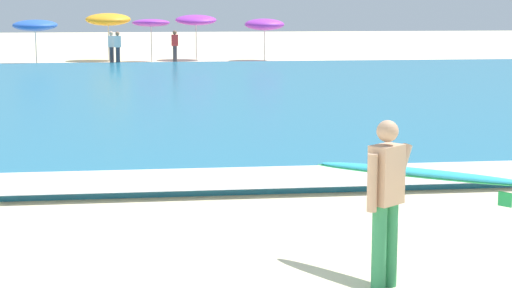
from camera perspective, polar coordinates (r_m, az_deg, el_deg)
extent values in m
cube|color=teal|center=(26.65, -7.95, 3.29)|extent=(120.00, 28.00, 0.14)
cube|color=white|center=(13.39, -8.59, -2.44)|extent=(120.00, 1.69, 0.01)
cylinder|color=#338E56|center=(8.70, 8.25, -6.91)|extent=(0.15, 0.15, 0.88)
cylinder|color=#338E56|center=(8.84, 8.99, -6.66)|extent=(0.15, 0.15, 0.88)
cube|color=tan|center=(8.59, 8.75, -2.04)|extent=(0.40, 0.38, 0.60)
sphere|color=tan|center=(8.52, 8.82, 0.86)|extent=(0.22, 0.22, 0.22)
cylinder|color=tan|center=(8.42, 7.80, -2.60)|extent=(0.10, 0.10, 0.58)
cylinder|color=tan|center=(8.82, 9.69, -1.64)|extent=(0.31, 0.27, 0.51)
ellipsoid|color=#33BCD6|center=(9.00, 10.64, -1.90)|extent=(1.78, 2.21, 0.24)
ellipsoid|color=green|center=(9.01, 10.64, -2.01)|extent=(1.87, 2.31, 0.20)
cube|color=green|center=(8.50, 16.37, -3.59)|extent=(0.10, 0.12, 0.14)
cylinder|color=beige|center=(41.91, -14.55, 6.40)|extent=(0.05, 0.05, 1.78)
ellipsoid|color=blue|center=(41.87, -14.61, 7.72)|extent=(2.10, 2.12, 0.61)
cylinder|color=beige|center=(44.24, -9.86, 6.84)|extent=(0.05, 0.05, 1.98)
ellipsoid|color=#F4A31E|center=(44.20, -9.90, 8.24)|extent=(2.27, 2.31, 0.77)
cylinder|color=beige|center=(42.88, -7.03, 6.75)|extent=(0.05, 0.05, 1.87)
ellipsoid|color=purple|center=(42.85, -7.06, 8.08)|extent=(1.87, 1.88, 0.44)
cylinder|color=beige|center=(44.24, -4.04, 6.94)|extent=(0.05, 0.05, 1.96)
ellipsoid|color=purple|center=(44.21, -4.05, 8.31)|extent=(2.12, 2.16, 0.69)
cylinder|color=beige|center=(43.57, 0.57, 6.78)|extent=(0.05, 0.05, 1.73)
ellipsoid|color=purple|center=(43.54, 0.57, 8.03)|extent=(2.02, 2.05, 0.69)
cylinder|color=#383842|center=(40.56, -9.25, 5.83)|extent=(0.20, 0.20, 0.84)
cube|color=white|center=(40.53, -9.27, 6.80)|extent=(0.32, 0.20, 0.54)
sphere|color=#9E7051|center=(40.51, -9.29, 7.32)|extent=(0.20, 0.20, 0.20)
cylinder|color=#383842|center=(41.67, -5.46, 6.00)|extent=(0.20, 0.20, 0.84)
cube|color=red|center=(41.63, -5.47, 6.95)|extent=(0.32, 0.20, 0.54)
sphere|color=brown|center=(41.62, -5.48, 7.46)|extent=(0.20, 0.20, 0.20)
cylinder|color=#383842|center=(40.91, -9.65, 5.85)|extent=(0.20, 0.20, 0.84)
cube|color=white|center=(40.88, -9.68, 6.81)|extent=(0.32, 0.20, 0.54)
sphere|color=beige|center=(40.86, -9.70, 7.33)|extent=(0.20, 0.20, 0.20)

